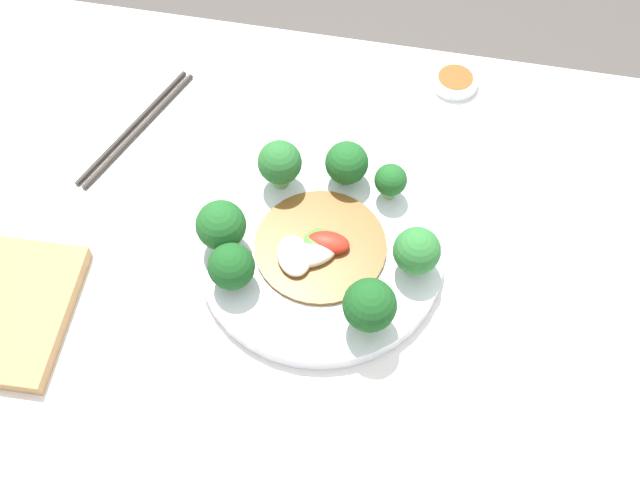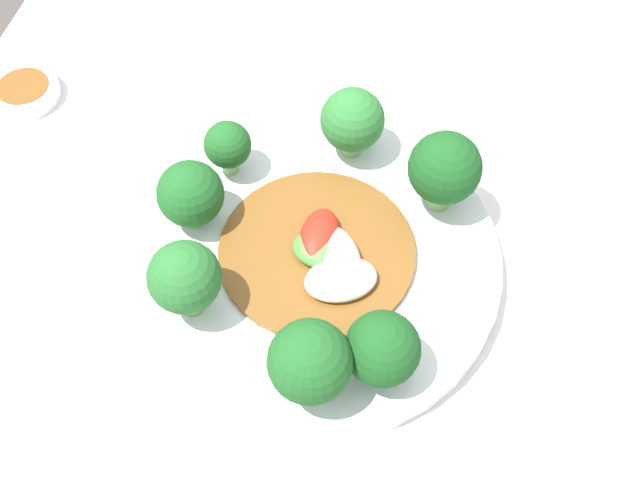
% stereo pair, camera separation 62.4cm
% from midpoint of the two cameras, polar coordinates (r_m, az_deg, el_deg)
% --- Properties ---
extents(ground_plane, '(8.00, 8.00, 0.00)m').
position_cam_midpoint_polar(ground_plane, '(1.44, 6.48, -22.22)').
color(ground_plane, '#4C4742').
extents(table, '(1.19, 0.76, 0.75)m').
position_cam_midpoint_polar(table, '(1.07, 8.50, -18.74)').
color(table, silver).
rests_on(table, ground_plane).
extents(plate, '(0.30, 0.30, 0.02)m').
position_cam_midpoint_polar(plate, '(0.71, 13.58, -11.73)').
color(plate, silver).
rests_on(plate, table).
extents(broccoli_west, '(0.06, 0.06, 0.07)m').
position_cam_midpoint_polar(broccoli_west, '(0.69, 23.80, -11.72)').
color(broccoli_west, '#89B76B').
rests_on(broccoli_west, plate).
extents(broccoli_northwest, '(0.06, 0.06, 0.08)m').
position_cam_midpoint_polar(broccoli_northwest, '(0.65, 20.61, -17.91)').
color(broccoli_northwest, '#7AAD5B').
rests_on(broccoli_northwest, plate).
extents(broccoli_east, '(0.06, 0.06, 0.07)m').
position_cam_midpoint_polar(broccoli_east, '(0.65, 4.38, -9.96)').
color(broccoli_east, '#7AAD5B').
rests_on(broccoli_east, plate).
extents(broccoli_south, '(0.05, 0.05, 0.06)m').
position_cam_midpoint_polar(broccoli_south, '(0.72, 15.82, -2.60)').
color(broccoli_south, '#89B76B').
rests_on(broccoli_south, plate).
extents(broccoli_northeast, '(0.05, 0.05, 0.06)m').
position_cam_midpoint_polar(broccoli_northeast, '(0.64, 5.84, -14.39)').
color(broccoli_northeast, '#70A356').
rests_on(broccoli_northeast, plate).
extents(broccoli_southwest, '(0.04, 0.04, 0.05)m').
position_cam_midpoint_polar(broccoli_southwest, '(0.73, 20.13, -4.34)').
color(broccoli_southwest, '#89B76B').
rests_on(broccoli_southwest, plate).
extents(broccoli_southeast, '(0.05, 0.05, 0.07)m').
position_cam_midpoint_polar(broccoli_southeast, '(0.69, 9.47, -2.78)').
color(broccoli_southeast, '#7AAD5B').
rests_on(broccoli_southeast, plate).
extents(stirfry_center, '(0.16, 0.16, 0.02)m').
position_cam_midpoint_polar(stirfry_center, '(0.69, 13.55, -11.53)').
color(stirfry_center, brown).
rests_on(stirfry_center, plate).
extents(chopsticks, '(0.10, 0.23, 0.01)m').
position_cam_midpoint_polar(chopsticks, '(0.80, -6.35, 1.91)').
color(chopsticks, '#2D2823').
rests_on(chopsticks, table).
extents(sauce_dish, '(0.07, 0.07, 0.02)m').
position_cam_midpoint_polar(sauce_dish, '(0.91, 23.15, 6.27)').
color(sauce_dish, silver).
rests_on(sauce_dish, table).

